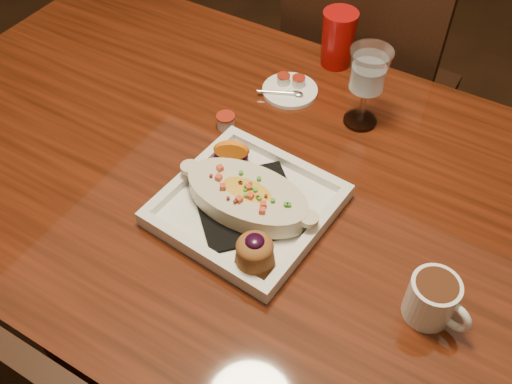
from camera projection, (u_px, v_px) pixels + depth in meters
The scene contains 9 objects.
floor at pixel (249, 353), 1.63m from camera, with size 7.00×7.00×0.00m, color #311C10.
table at pixel (246, 207), 1.14m from camera, with size 1.50×0.90×0.75m.
chair_far at pixel (363, 93), 1.61m from camera, with size 0.42×0.42×0.93m.
plate at pixel (247, 204), 0.98m from camera, with size 0.29×0.29×0.08m.
coffee_mug at pixel (433, 299), 0.84m from camera, with size 0.10×0.07×0.08m.
goblet at pixel (368, 74), 1.08m from camera, with size 0.08×0.08×0.17m.
saucer at pixel (289, 88), 1.22m from camera, with size 0.12×0.12×0.08m.
creamer_loose at pixel (226, 121), 1.14m from camera, with size 0.04×0.04×0.03m.
red_tumbler at pixel (338, 39), 1.25m from camera, with size 0.08×0.08×0.13m, color #A40C0B.
Camera 1 is at (0.39, -0.62, 1.53)m, focal length 40.00 mm.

